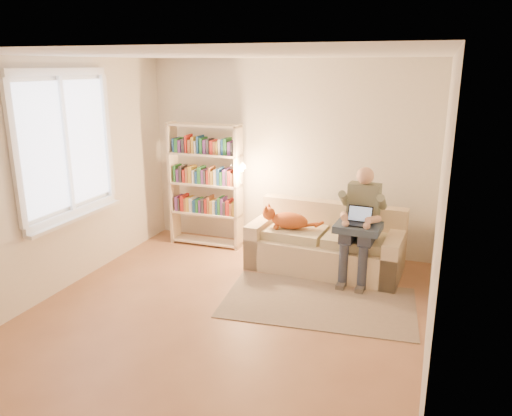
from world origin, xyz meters
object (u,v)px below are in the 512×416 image
at_px(cat, 289,220).
at_px(laptop, 356,219).
at_px(bookshelf, 206,179).
at_px(sofa, 326,246).
at_px(person, 361,218).

distance_m(cat, laptop, 0.91).
height_order(laptop, bookshelf, bookshelf).
relative_size(sofa, person, 1.42).
bearing_deg(laptop, person, 75.06).
bearing_deg(bookshelf, person, -12.37).
bearing_deg(laptop, cat, 170.88).
xyz_separation_m(person, bookshelf, (-2.25, 0.44, 0.20)).
bearing_deg(person, sofa, 161.91).
height_order(person, cat, person).
relative_size(sofa, laptop, 6.43).
xyz_separation_m(person, cat, (-0.91, 0.07, -0.14)).
distance_m(sofa, laptop, 0.70).
xyz_separation_m(person, laptop, (-0.04, -0.11, 0.02)).
xyz_separation_m(sofa, laptop, (0.41, -0.28, 0.49)).
xyz_separation_m(sofa, bookshelf, (-1.80, 0.27, 0.67)).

